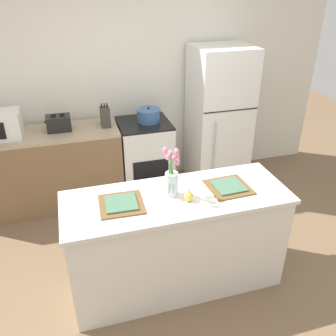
# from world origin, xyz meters

# --- Properties ---
(ground_plane) EXTENTS (10.00, 10.00, 0.00)m
(ground_plane) POSITION_xyz_m (0.00, 0.00, 0.00)
(ground_plane) COLOR brown
(back_wall) EXTENTS (5.20, 0.08, 2.70)m
(back_wall) POSITION_xyz_m (0.00, 2.00, 1.35)
(back_wall) COLOR silver
(back_wall) RESTS_ON ground_plane
(kitchen_island) EXTENTS (1.80, 0.66, 0.90)m
(kitchen_island) POSITION_xyz_m (0.00, 0.00, 0.45)
(kitchen_island) COLOR silver
(kitchen_island) RESTS_ON ground_plane
(back_counter) EXTENTS (1.68, 0.60, 0.92)m
(back_counter) POSITION_xyz_m (-1.06, 1.60, 0.46)
(back_counter) COLOR brown
(back_counter) RESTS_ON ground_plane
(stove_range) EXTENTS (0.60, 0.61, 0.92)m
(stove_range) POSITION_xyz_m (0.10, 1.60, 0.46)
(stove_range) COLOR silver
(stove_range) RESTS_ON ground_plane
(refrigerator) EXTENTS (0.68, 0.67, 1.74)m
(refrigerator) POSITION_xyz_m (1.05, 1.60, 0.87)
(refrigerator) COLOR white
(refrigerator) RESTS_ON ground_plane
(flower_vase) EXTENTS (0.14, 0.16, 0.42)m
(flower_vase) POSITION_xyz_m (-0.04, 0.03, 1.06)
(flower_vase) COLOR silver
(flower_vase) RESTS_ON kitchen_island
(pear_figurine) EXTENTS (0.07, 0.07, 0.12)m
(pear_figurine) POSITION_xyz_m (0.07, -0.09, 0.95)
(pear_figurine) COLOR #E5CC4C
(pear_figurine) RESTS_ON kitchen_island
(plate_setting_left) EXTENTS (0.34, 0.34, 0.02)m
(plate_setting_left) POSITION_xyz_m (-0.44, -0.00, 0.91)
(plate_setting_left) COLOR brown
(plate_setting_left) RESTS_ON kitchen_island
(plate_setting_right) EXTENTS (0.34, 0.34, 0.02)m
(plate_setting_right) POSITION_xyz_m (0.44, -0.00, 0.91)
(plate_setting_right) COLOR brown
(plate_setting_right) RESTS_ON kitchen_island
(toaster) EXTENTS (0.28, 0.18, 0.17)m
(toaster) POSITION_xyz_m (-0.85, 1.62, 1.01)
(toaster) COLOR black
(toaster) RESTS_ON back_counter
(cooking_pot) EXTENTS (0.28, 0.28, 0.17)m
(cooking_pot) POSITION_xyz_m (0.16, 1.61, 0.99)
(cooking_pot) COLOR #386093
(cooking_pot) RESTS_ON stove_range
(knife_block) EXTENTS (0.10, 0.14, 0.27)m
(knife_block) POSITION_xyz_m (-0.34, 1.60, 1.03)
(knife_block) COLOR #3D3833
(knife_block) RESTS_ON back_counter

